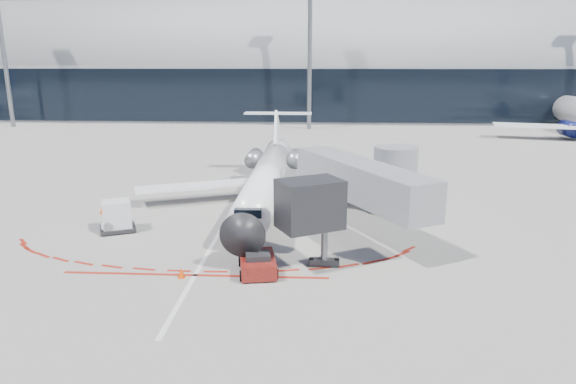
# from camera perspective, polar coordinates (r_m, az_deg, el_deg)

# --- Properties ---
(ground) EXTENTS (260.00, 260.00, 0.00)m
(ground) POSITION_cam_1_polar(r_m,az_deg,el_deg) (38.16, -6.36, -2.24)
(ground) COLOR slate
(ground) RESTS_ON ground
(apron_centerline) EXTENTS (0.25, 40.00, 0.01)m
(apron_centerline) POSITION_cam_1_polar(r_m,az_deg,el_deg) (40.05, -5.90, -1.42)
(apron_centerline) COLOR silver
(apron_centerline) RESTS_ON ground
(apron_stop_bar) EXTENTS (14.00, 0.25, 0.01)m
(apron_stop_bar) POSITION_cam_1_polar(r_m,az_deg,el_deg) (27.55, -10.29, -9.08)
(apron_stop_bar) COLOR maroon
(apron_stop_bar) RESTS_ON ground
(terminal_building) EXTENTS (150.00, 24.15, 24.00)m
(terminal_building) POSITION_cam_1_polar(r_m,az_deg,el_deg) (101.23, -0.36, 13.08)
(terminal_building) COLOR gray
(terminal_building) RESTS_ON ground
(jet_bridge) EXTENTS (10.03, 15.20, 4.90)m
(jet_bridge) POSITION_cam_1_polar(r_m,az_deg,el_deg) (34.13, 9.08, 0.90)
(jet_bridge) COLOR gray
(jet_bridge) RESTS_ON ground
(light_mast_west) EXTENTS (0.70, 0.70, 25.00)m
(light_mast_west) POSITION_cam_1_polar(r_m,az_deg,el_deg) (98.44, -29.07, 13.61)
(light_mast_west) COLOR slate
(light_mast_west) RESTS_ON ground
(light_mast_centre) EXTENTS (0.70, 0.70, 25.00)m
(light_mast_centre) POSITION_cam_1_polar(r_m,az_deg,el_deg) (84.06, 2.43, 15.51)
(light_mast_centre) COLOR slate
(light_mast_centre) RESTS_ON ground
(regional_jet) EXTENTS (20.85, 25.71, 6.44)m
(regional_jet) POSITION_cam_1_polar(r_m,az_deg,el_deg) (39.61, -2.32, 1.67)
(regional_jet) COLOR white
(regional_jet) RESTS_ON ground
(pushback_tug) EXTENTS (2.37, 4.67, 1.19)m
(pushback_tug) POSITION_cam_1_polar(r_m,az_deg,el_deg) (27.28, -3.39, -7.92)
(pushback_tug) COLOR #5B0D0E
(pushback_tug) RESTS_ON ground
(ramp_worker) EXTENTS (0.72, 0.64, 1.66)m
(ramp_worker) POSITION_cam_1_polar(r_m,az_deg,el_deg) (27.60, -4.43, -6.99)
(ramp_worker) COLOR #CEEA18
(ramp_worker) RESTS_ON ground
(uld_container) EXTENTS (2.75, 2.59, 2.05)m
(uld_container) POSITION_cam_1_polar(r_m,az_deg,el_deg) (35.30, -18.49, -2.58)
(uld_container) COLOR black
(uld_container) RESTS_ON ground
(safety_cone_left) EXTENTS (0.32, 0.32, 0.45)m
(safety_cone_left) POSITION_cam_1_polar(r_m,az_deg,el_deg) (39.84, -19.99, -1.99)
(safety_cone_left) COLOR #D93E04
(safety_cone_left) RESTS_ON ground
(safety_cone_right) EXTENTS (0.39, 0.39, 0.55)m
(safety_cone_right) POSITION_cam_1_polar(r_m,az_deg,el_deg) (27.31, -11.77, -8.77)
(safety_cone_right) COLOR #D93E04
(safety_cone_right) RESTS_ON ground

